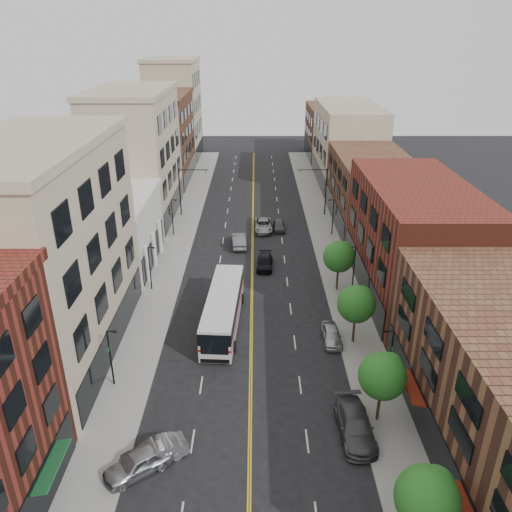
{
  "coord_description": "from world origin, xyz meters",
  "views": [
    {
      "loc": [
        0.4,
        -24.24,
        26.26
      ],
      "look_at": [
        0.45,
        22.12,
        5.0
      ],
      "focal_mm": 35.0,
      "sensor_mm": 36.0,
      "label": 1
    }
  ],
  "objects_px": {
    "car_angle_b": "(154,453)",
    "car_lane_b": "(263,225)",
    "city_bus": "(223,307)",
    "car_angle_a": "(138,463)",
    "car_lane_behind": "(239,240)",
    "car_lane_a": "(265,262)",
    "car_parked_mid": "(355,425)",
    "car_lane_c": "(279,225)",
    "car_parked_far": "(332,335)"
  },
  "relations": [
    {
      "from": "car_lane_behind",
      "to": "car_lane_a",
      "type": "relative_size",
      "value": 1.1
    },
    {
      "from": "car_parked_mid",
      "to": "car_lane_behind",
      "type": "height_order",
      "value": "car_parked_mid"
    },
    {
      "from": "car_lane_a",
      "to": "car_lane_c",
      "type": "distance_m",
      "value": 12.5
    },
    {
      "from": "car_parked_far",
      "to": "car_lane_behind",
      "type": "distance_m",
      "value": 23.79
    },
    {
      "from": "city_bus",
      "to": "car_lane_behind",
      "type": "distance_m",
      "value": 19.19
    },
    {
      "from": "car_parked_far",
      "to": "car_lane_b",
      "type": "bearing_deg",
      "value": 100.88
    },
    {
      "from": "car_angle_a",
      "to": "car_lane_b",
      "type": "distance_m",
      "value": 43.41
    },
    {
      "from": "car_parked_far",
      "to": "car_lane_c",
      "type": "distance_m",
      "value": 28.06
    },
    {
      "from": "car_angle_b",
      "to": "car_lane_a",
      "type": "distance_m",
      "value": 30.46
    },
    {
      "from": "city_bus",
      "to": "car_lane_c",
      "type": "relative_size",
      "value": 3.29
    },
    {
      "from": "car_angle_a",
      "to": "car_lane_c",
      "type": "distance_m",
      "value": 44.03
    },
    {
      "from": "car_lane_c",
      "to": "car_angle_a",
      "type": "bearing_deg",
      "value": -104.23
    },
    {
      "from": "car_angle_a",
      "to": "car_parked_far",
      "type": "relative_size",
      "value": 1.11
    },
    {
      "from": "car_lane_b",
      "to": "car_parked_far",
      "type": "bearing_deg",
      "value": -79.29
    },
    {
      "from": "city_bus",
      "to": "car_lane_a",
      "type": "bearing_deg",
      "value": 75.03
    },
    {
      "from": "car_parked_mid",
      "to": "car_parked_far",
      "type": "relative_size",
      "value": 1.41
    },
    {
      "from": "car_lane_c",
      "to": "city_bus",
      "type": "bearing_deg",
      "value": -104.31
    },
    {
      "from": "car_angle_b",
      "to": "car_parked_far",
      "type": "relative_size",
      "value": 1.09
    },
    {
      "from": "car_lane_a",
      "to": "car_lane_c",
      "type": "xyz_separation_m",
      "value": [
        2.25,
        12.3,
        0.02
      ]
    },
    {
      "from": "car_angle_b",
      "to": "car_lane_b",
      "type": "distance_m",
      "value": 42.34
    },
    {
      "from": "car_angle_b",
      "to": "car_parked_mid",
      "type": "relative_size",
      "value": 0.77
    },
    {
      "from": "city_bus",
      "to": "car_lane_a",
      "type": "distance_m",
      "value": 13.45
    },
    {
      "from": "car_angle_b",
      "to": "car_lane_behind",
      "type": "height_order",
      "value": "car_lane_behind"
    },
    {
      "from": "car_lane_behind",
      "to": "car_lane_c",
      "type": "distance_m",
      "value": 8.08
    },
    {
      "from": "car_angle_a",
      "to": "car_lane_behind",
      "type": "relative_size",
      "value": 0.9
    },
    {
      "from": "city_bus",
      "to": "car_lane_b",
      "type": "height_order",
      "value": "city_bus"
    },
    {
      "from": "city_bus",
      "to": "car_angle_a",
      "type": "xyz_separation_m",
      "value": [
        -4.48,
        -17.64,
        -1.18
      ]
    },
    {
      "from": "car_lane_b",
      "to": "car_lane_c",
      "type": "height_order",
      "value": "car_lane_b"
    },
    {
      "from": "car_angle_a",
      "to": "car_lane_b",
      "type": "relative_size",
      "value": 0.83
    },
    {
      "from": "car_parked_mid",
      "to": "car_lane_behind",
      "type": "bearing_deg",
      "value": 103.16
    },
    {
      "from": "car_angle_a",
      "to": "car_parked_far",
      "type": "distance_m",
      "value": 20.76
    },
    {
      "from": "car_angle_b",
      "to": "car_lane_a",
      "type": "height_order",
      "value": "car_angle_b"
    },
    {
      "from": "car_lane_a",
      "to": "car_angle_b",
      "type": "bearing_deg",
      "value": -101.74
    },
    {
      "from": "car_parked_mid",
      "to": "car_lane_a",
      "type": "distance_m",
      "value": 27.72
    },
    {
      "from": "car_lane_b",
      "to": "car_lane_a",
      "type": "bearing_deg",
      "value": -91.24
    },
    {
      "from": "city_bus",
      "to": "car_angle_b",
      "type": "bearing_deg",
      "value": -98.9
    },
    {
      "from": "car_parked_mid",
      "to": "car_lane_c",
      "type": "xyz_separation_m",
      "value": [
        -3.65,
        39.38,
        -0.15
      ]
    },
    {
      "from": "city_bus",
      "to": "car_parked_mid",
      "type": "relative_size",
      "value": 2.31
    },
    {
      "from": "car_parked_mid",
      "to": "car_lane_b",
      "type": "distance_m",
      "value": 39.69
    },
    {
      "from": "car_parked_mid",
      "to": "car_lane_c",
      "type": "distance_m",
      "value": 39.55
    },
    {
      "from": "car_angle_b",
      "to": "car_lane_c",
      "type": "relative_size",
      "value": 1.1
    },
    {
      "from": "car_lane_a",
      "to": "car_lane_c",
      "type": "bearing_deg",
      "value": 82.69
    },
    {
      "from": "car_angle_b",
      "to": "car_lane_b",
      "type": "bearing_deg",
      "value": 141.03
    },
    {
      "from": "car_lane_a",
      "to": "city_bus",
      "type": "bearing_deg",
      "value": -105.15
    },
    {
      "from": "car_lane_a",
      "to": "car_lane_b",
      "type": "relative_size",
      "value": 0.84
    },
    {
      "from": "car_lane_c",
      "to": "car_lane_behind",
      "type": "bearing_deg",
      "value": -133.26
    },
    {
      "from": "car_lane_b",
      "to": "city_bus",
      "type": "bearing_deg",
      "value": -100.79
    },
    {
      "from": "car_lane_behind",
      "to": "car_lane_c",
      "type": "relative_size",
      "value": 1.25
    },
    {
      "from": "car_lane_a",
      "to": "car_lane_behind",
      "type": "bearing_deg",
      "value": 120.27
    },
    {
      "from": "car_parked_far",
      "to": "car_lane_b",
      "type": "xyz_separation_m",
      "value": [
        -5.86,
        27.71,
        0.07
      ]
    }
  ]
}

